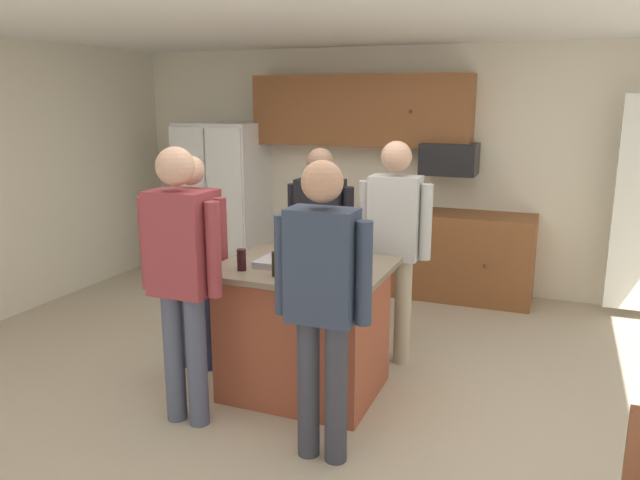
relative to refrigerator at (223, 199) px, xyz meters
The scene contains 19 objects.
floor 3.24m from the refrigerator, 49.98° to the right, with size 7.04×7.04×0.00m, color #B7A88E.
ceiling 3.55m from the refrigerator, 49.98° to the right, with size 7.04×7.04×0.00m, color white.
back_wall 2.08m from the refrigerator, 11.81° to the left, with size 6.40×0.10×2.60m, color beige.
cabinet_run_upper 1.92m from the refrigerator, ahead, with size 2.40×0.38×0.75m.
cabinet_run_lower 2.64m from the refrigerator, ahead, with size 1.80×0.63×0.90m.
refrigerator is the anchor object (origin of this frame).
microwave_over_range 2.66m from the refrigerator, ahead, with size 0.56×0.40×0.32m, color black.
kitchen_island 3.26m from the refrigerator, 49.87° to the right, with size 1.16×0.96×0.94m.
person_elder_center 4.07m from the refrigerator, 52.01° to the right, with size 0.57×0.23×1.74m.
person_guest_by_door 3.07m from the refrigerator, 34.59° to the right, with size 0.57×0.23×1.75m.
person_guest_left 3.50m from the refrigerator, 63.88° to the right, with size 0.57×0.23×1.78m.
person_host_foreground 2.51m from the refrigerator, 41.42° to the right, with size 0.57×0.22×1.67m.
person_guest_right 2.67m from the refrigerator, 64.35° to the right, with size 0.57×0.22×1.65m.
glass_stout_tall 3.28m from the refrigerator, 42.97° to the right, with size 0.07×0.07×0.16m.
glass_short_whisky 3.06m from the refrigerator, 47.43° to the right, with size 0.07×0.07×0.12m.
mug_blue_stoneware 3.30m from the refrigerator, 46.02° to the right, with size 0.13×0.08×0.09m.
tumbler_amber 3.43m from the refrigerator, 53.86° to the right, with size 0.07×0.07×0.16m.
glass_pilsner 3.25m from the refrigerator, 57.49° to the right, with size 0.06×0.06×0.14m.
serving_tray 3.22m from the refrigerator, 51.44° to the right, with size 0.44×0.30×0.04m.
Camera 1 is at (1.68, -3.84, 2.06)m, focal length 34.47 mm.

